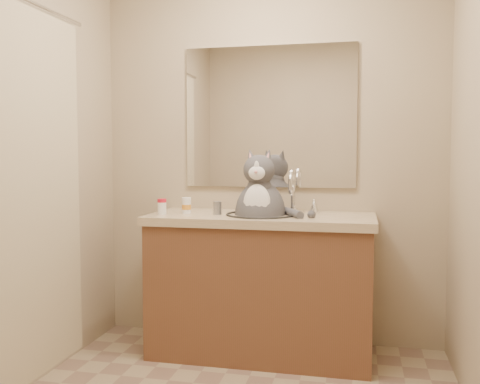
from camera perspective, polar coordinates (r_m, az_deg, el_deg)
name	(u,v)px	position (r m, az deg, el deg)	size (l,w,h in m)	color
room	(220,157)	(2.24, -2.15, 3.73)	(2.22, 2.52, 2.42)	gray
vanity	(261,282)	(3.27, 2.28, -9.52)	(1.34, 0.59, 1.12)	brown
mirror	(269,117)	(3.46, 3.15, 8.01)	(1.10, 0.02, 0.90)	white
shower_curtain	(15,192)	(2.79, -22.89, 0.01)	(0.02, 1.30, 1.93)	beige
cat	(260,209)	(3.19, 2.18, -1.81)	(0.43, 0.34, 0.61)	#4D4D52
pill_bottle_redcap	(162,206)	(3.25, -8.32, -1.53)	(0.06, 0.06, 0.09)	white
pill_bottle_orange	(186,206)	(3.29, -5.73, -1.47)	(0.06, 0.06, 0.10)	white
grey_canister	(217,208)	(3.21, -2.43, -1.72)	(0.06, 0.06, 0.08)	gray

